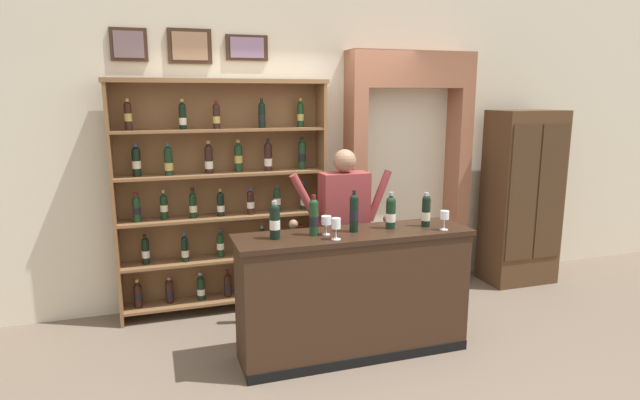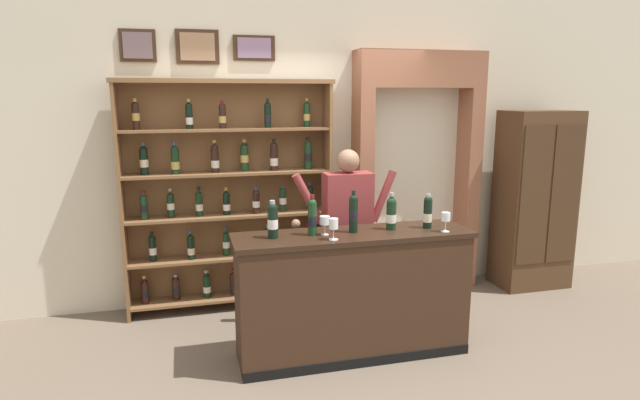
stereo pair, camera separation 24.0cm
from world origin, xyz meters
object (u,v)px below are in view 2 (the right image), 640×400
wine_glass_left (325,221)px  tasting_bottle_prosecco (428,212)px  shopkeeper (347,218)px  tasting_bottle_super_tuscan (273,220)px  wine_glass_spare (334,225)px  tasting_bottle_vin_santo (391,213)px  wine_glass_center (446,218)px  wine_shelf (229,193)px  tasting_counter (353,295)px  tasting_bottle_riserva (353,213)px  tasting_bottle_bianco (312,216)px  side_cabinet (535,200)px

wine_glass_left → tasting_bottle_prosecco: bearing=0.2°
shopkeeper → tasting_bottle_super_tuscan: size_ratio=5.57×
wine_glass_spare → tasting_bottle_prosecco: bearing=10.3°
wine_glass_spare → tasting_bottle_vin_santo: bearing=19.0°
wine_glass_center → wine_shelf: bearing=138.0°
tasting_counter → tasting_bottle_riserva: tasting_bottle_riserva is taller
wine_glass_spare → wine_glass_center: wine_glass_spare is taller
tasting_bottle_super_tuscan → tasting_bottle_riserva: tasting_bottle_riserva is taller
wine_shelf → tasting_counter: bearing=-55.9°
tasting_bottle_super_tuscan → tasting_bottle_vin_santo: tasting_bottle_vin_santo is taller
tasting_bottle_riserva → wine_glass_spare: 0.27m
tasting_bottle_super_tuscan → tasting_bottle_prosecco: (1.26, -0.01, -0.01)m
tasting_counter → tasting_bottle_vin_santo: (0.32, 0.03, 0.64)m
wine_shelf → wine_glass_spare: bearing=-65.4°
tasting_bottle_riserva → tasting_bottle_prosecco: (0.62, -0.02, -0.02)m
tasting_bottle_prosecco → wine_glass_center: size_ratio=1.79×
tasting_bottle_prosecco → tasting_counter: bearing=-180.0°
tasting_counter → wine_glass_center: (0.71, -0.15, 0.62)m
tasting_bottle_bianco → wine_glass_spare: size_ratio=1.93×
wine_shelf → wine_glass_spare: (0.64, -1.40, -0.02)m
tasting_counter → wine_glass_spare: 0.67m
tasting_bottle_super_tuscan → wine_glass_spare: bearing=-20.7°
tasting_counter → wine_glass_left: wine_glass_left is taller
tasting_bottle_vin_santo → tasting_bottle_prosecco: tasting_bottle_vin_santo is taller
tasting_bottle_vin_santo → shopkeeper: bearing=107.8°
tasting_bottle_riserva → tasting_bottle_prosecco: 0.62m
wine_shelf → tasting_bottle_prosecco: (1.47, -1.25, -0.00)m
shopkeeper → wine_glass_center: (0.57, -0.75, 0.14)m
tasting_counter → tasting_bottle_vin_santo: size_ratio=6.37×
wine_shelf → wine_glass_center: size_ratio=14.20×
shopkeeper → tasting_bottle_vin_santo: shopkeeper is taller
tasting_bottle_riserva → side_cabinet: bearing=22.9°
tasting_bottle_prosecco → wine_glass_left: tasting_bottle_prosecco is taller
tasting_bottle_vin_santo → wine_glass_left: 0.56m
side_cabinet → wine_glass_spare: bearing=-155.6°
tasting_bottle_riserva → wine_glass_spare: tasting_bottle_riserva is taller
tasting_bottle_super_tuscan → shopkeeper: bearing=37.5°
tasting_bottle_super_tuscan → tasting_bottle_bianco: tasting_bottle_bianco is taller
tasting_bottle_bianco → side_cabinet: bearing=20.4°
wine_glass_center → wine_glass_left: (-0.94, 0.15, -0.00)m
wine_shelf → tasting_bottle_bianco: size_ratio=7.03×
shopkeeper → tasting_bottle_bianco: (-0.47, -0.58, 0.17)m
side_cabinet → tasting_bottle_riserva: side_cabinet is taller
tasting_bottle_super_tuscan → tasting_bottle_riserva: (0.64, 0.01, 0.02)m
tasting_bottle_prosecco → side_cabinet: bearing=30.2°
tasting_bottle_bianco → wine_glass_left: bearing=-12.7°
wine_glass_left → shopkeeper: bearing=58.4°
shopkeeper → tasting_bottle_prosecco: 0.79m
tasting_bottle_riserva → tasting_bottle_bianco: bearing=-179.6°
side_cabinet → tasting_counter: (-2.40, -1.03, -0.45)m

